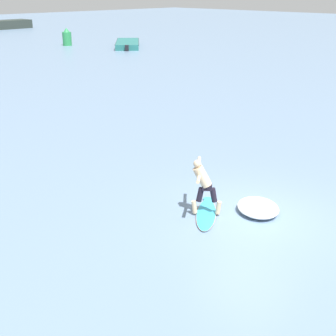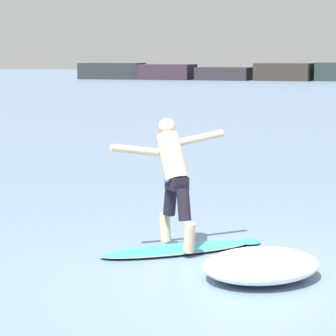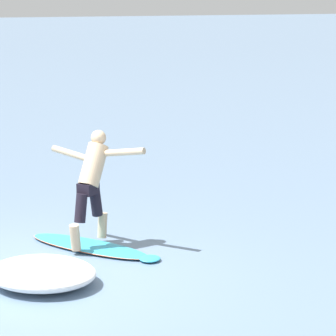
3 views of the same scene
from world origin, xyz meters
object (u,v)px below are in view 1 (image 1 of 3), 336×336
fishing_boat_near_jetty (128,43)px  surfboard (206,214)px  surfer (203,183)px  channel_marker_buoy (67,38)px

fishing_boat_near_jetty → surfboard: bearing=-127.4°
surfer → channel_marker_buoy: bearing=61.2°
surfboard → channel_marker_buoy: size_ratio=1.05×
fishing_boat_near_jetty → channel_marker_buoy: size_ratio=3.84×
surfer → fishing_boat_near_jetty: size_ratio=0.22×
surfboard → fishing_boat_near_jetty: 39.11m
surfer → channel_marker_buoy: 41.35m
surfboard → fishing_boat_near_jetty: size_ratio=0.27×
surfboard → fishing_boat_near_jetty: fishing_boat_near_jetty is taller
surfboard → surfer: surfer is taller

